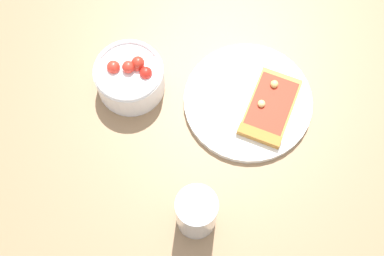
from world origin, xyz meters
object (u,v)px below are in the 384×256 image
plate (248,101)px  soda_glass (198,213)px  salad_bowl (130,77)px  pizza_slice_main (268,111)px

plate → soda_glass: soda_glass is taller
salad_bowl → plate: bearing=-84.7°
plate → salad_bowl: (-0.02, 0.23, 0.03)m
pizza_slice_main → salad_bowl: bearing=91.2°
pizza_slice_main → soda_glass: size_ratio=1.35×
plate → pizza_slice_main: pizza_slice_main is taller
pizza_slice_main → soda_glass: soda_glass is taller
pizza_slice_main → soda_glass: bearing=161.1°
plate → salad_bowl: size_ratio=1.89×
pizza_slice_main → salad_bowl: 0.27m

